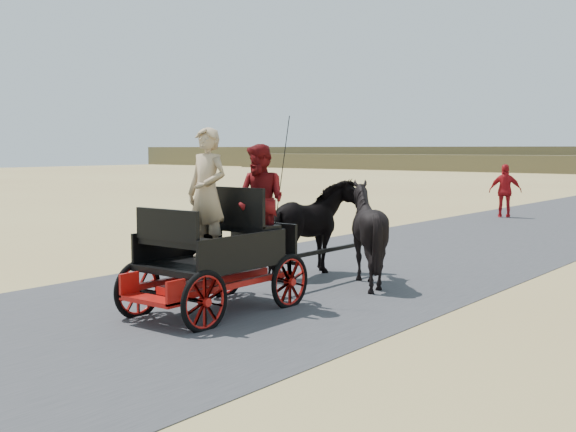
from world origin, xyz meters
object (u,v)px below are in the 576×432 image
Objects in this scene: carriage at (216,286)px; pedestrian at (505,191)px; horse_left at (313,228)px; horse_right at (367,233)px.

carriage is 15.69m from pedestrian.
horse_left is 1.16× the size of pedestrian.
carriage is 1.20× the size of horse_left.
horse_right is at bearing 79.61° from carriage.
horse_left is (-0.55, 3.00, 0.49)m from carriage.
horse_left is at bearing 0.00° from horse_right.
carriage is at bearing 74.40° from pedestrian.
horse_left is at bearing 100.39° from carriage.
carriage is at bearing 100.39° from horse_left.
horse_left is 1.18× the size of horse_right.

